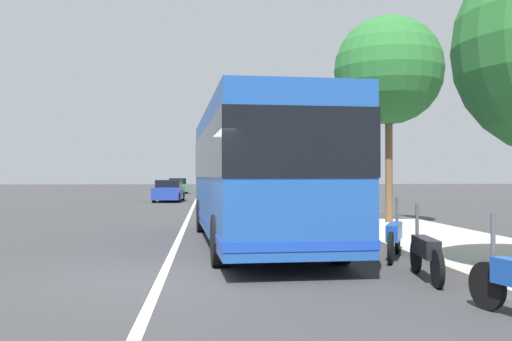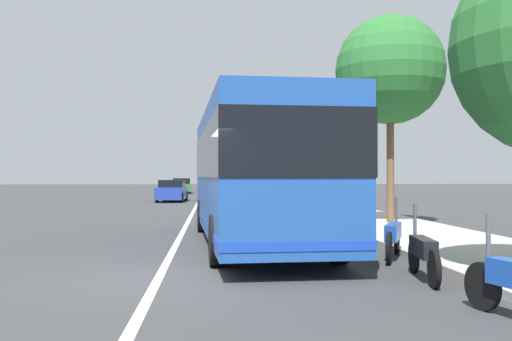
{
  "view_description": "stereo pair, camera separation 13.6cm",
  "coord_description": "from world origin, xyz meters",
  "px_view_note": "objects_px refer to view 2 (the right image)",
  "views": [
    {
      "loc": [
        -9.85,
        -0.77,
        1.74
      ],
      "look_at": [
        5.41,
        -2.08,
        1.89
      ],
      "focal_mm": 40.11,
      "sensor_mm": 36.0,
      "label": 1
    },
    {
      "loc": [
        -9.86,
        -0.9,
        1.74
      ],
      "look_at": [
        5.41,
        -2.08,
        1.89
      ],
      "focal_mm": 40.11,
      "sensor_mm": 36.0,
      "label": 2
    }
  ],
  "objects_px": {
    "motorcycle_mid_row": "(423,253)",
    "car_far_distant": "(233,188)",
    "car_side_street": "(181,186)",
    "car_behind_bus": "(229,185)",
    "roadside_tree_mid_block": "(390,70)",
    "car_oncoming": "(172,191)",
    "motorcycle_angled": "(393,236)",
    "coach_bus": "(255,169)"
  },
  "relations": [
    {
      "from": "motorcycle_mid_row",
      "to": "car_behind_bus",
      "type": "relative_size",
      "value": 0.46
    },
    {
      "from": "car_side_street",
      "to": "car_behind_bus",
      "type": "bearing_deg",
      "value": 114.47
    },
    {
      "from": "motorcycle_mid_row",
      "to": "car_far_distant",
      "type": "height_order",
      "value": "car_far_distant"
    },
    {
      "from": "car_far_distant",
      "to": "car_behind_bus",
      "type": "distance_m",
      "value": 10.6
    },
    {
      "from": "coach_bus",
      "to": "roadside_tree_mid_block",
      "type": "xyz_separation_m",
      "value": [
        4.92,
        -5.08,
        3.5
      ]
    },
    {
      "from": "coach_bus",
      "to": "car_behind_bus",
      "type": "distance_m",
      "value": 45.83
    },
    {
      "from": "car_behind_bus",
      "to": "roadside_tree_mid_block",
      "type": "bearing_deg",
      "value": -175.17
    },
    {
      "from": "motorcycle_angled",
      "to": "car_far_distant",
      "type": "relative_size",
      "value": 0.48
    },
    {
      "from": "coach_bus",
      "to": "motorcycle_mid_row",
      "type": "height_order",
      "value": "coach_bus"
    },
    {
      "from": "motorcycle_angled",
      "to": "car_far_distant",
      "type": "bearing_deg",
      "value": 26.38
    },
    {
      "from": "motorcycle_mid_row",
      "to": "motorcycle_angled",
      "type": "bearing_deg",
      "value": 1.33
    },
    {
      "from": "car_far_distant",
      "to": "car_side_street",
      "type": "bearing_deg",
      "value": 30.24
    },
    {
      "from": "car_side_street",
      "to": "roadside_tree_mid_block",
      "type": "relative_size",
      "value": 0.57
    },
    {
      "from": "car_side_street",
      "to": "roadside_tree_mid_block",
      "type": "xyz_separation_m",
      "value": [
        -38.18,
        -9.24,
        4.7
      ]
    },
    {
      "from": "car_oncoming",
      "to": "car_far_distant",
      "type": "height_order",
      "value": "car_far_distant"
    },
    {
      "from": "motorcycle_mid_row",
      "to": "car_behind_bus",
      "type": "height_order",
      "value": "car_behind_bus"
    },
    {
      "from": "motorcycle_angled",
      "to": "car_far_distant",
      "type": "height_order",
      "value": "car_far_distant"
    },
    {
      "from": "motorcycle_mid_row",
      "to": "car_behind_bus",
      "type": "distance_m",
      "value": 51.0
    },
    {
      "from": "motorcycle_mid_row",
      "to": "roadside_tree_mid_block",
      "type": "bearing_deg",
      "value": -7.0
    },
    {
      "from": "motorcycle_angled",
      "to": "roadside_tree_mid_block",
      "type": "bearing_deg",
      "value": 6.09
    },
    {
      "from": "motorcycle_angled",
      "to": "motorcycle_mid_row",
      "type": "bearing_deg",
      "value": -163.08
    },
    {
      "from": "car_side_street",
      "to": "motorcycle_angled",
      "type": "bearing_deg",
      "value": 4.15
    },
    {
      "from": "coach_bus",
      "to": "motorcycle_mid_row",
      "type": "distance_m",
      "value": 5.88
    },
    {
      "from": "coach_bus",
      "to": "motorcycle_angled",
      "type": "distance_m",
      "value": 4.11
    },
    {
      "from": "car_behind_bus",
      "to": "coach_bus",
      "type": "bearing_deg",
      "value": 177.84
    },
    {
      "from": "car_far_distant",
      "to": "roadside_tree_mid_block",
      "type": "relative_size",
      "value": 0.6
    },
    {
      "from": "car_oncoming",
      "to": "car_far_distant",
      "type": "distance_m",
      "value": 11.47
    },
    {
      "from": "car_far_distant",
      "to": "car_side_street",
      "type": "distance_m",
      "value": 9.27
    },
    {
      "from": "coach_bus",
      "to": "car_side_street",
      "type": "xyz_separation_m",
      "value": [
        43.1,
        4.16,
        -1.19
      ]
    },
    {
      "from": "car_oncoming",
      "to": "car_side_street",
      "type": "distance_m",
      "value": 18.45
    },
    {
      "from": "motorcycle_angled",
      "to": "car_oncoming",
      "type": "xyz_separation_m",
      "value": [
        27.4,
        6.49,
        0.22
      ]
    },
    {
      "from": "roadside_tree_mid_block",
      "to": "car_behind_bus",
      "type": "bearing_deg",
      "value": 6.04
    },
    {
      "from": "car_oncoming",
      "to": "car_far_distant",
      "type": "relative_size",
      "value": 1.07
    },
    {
      "from": "car_far_distant",
      "to": "car_side_street",
      "type": "height_order",
      "value": "car_far_distant"
    },
    {
      "from": "coach_bus",
      "to": "motorcycle_angled",
      "type": "relative_size",
      "value": 5.07
    },
    {
      "from": "car_behind_bus",
      "to": "car_far_distant",
      "type": "bearing_deg",
      "value": 178.47
    },
    {
      "from": "car_oncoming",
      "to": "roadside_tree_mid_block",
      "type": "height_order",
      "value": "roadside_tree_mid_block"
    },
    {
      "from": "roadside_tree_mid_block",
      "to": "motorcycle_mid_row",
      "type": "bearing_deg",
      "value": 165.24
    },
    {
      "from": "motorcycle_mid_row",
      "to": "car_oncoming",
      "type": "distance_m",
      "value": 30.46
    },
    {
      "from": "motorcycle_mid_row",
      "to": "car_oncoming",
      "type": "height_order",
      "value": "car_oncoming"
    },
    {
      "from": "car_far_distant",
      "to": "car_behind_bus",
      "type": "relative_size",
      "value": 0.99
    },
    {
      "from": "motorcycle_mid_row",
      "to": "car_side_street",
      "type": "bearing_deg",
      "value": 15.54
    }
  ]
}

